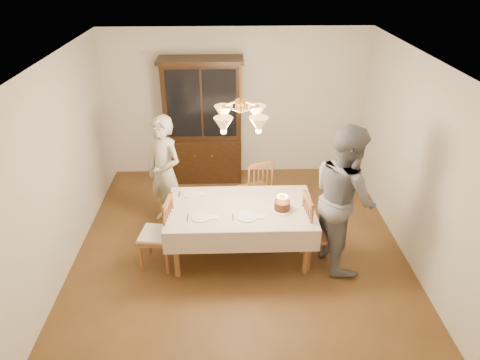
{
  "coord_description": "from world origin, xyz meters",
  "views": [
    {
      "loc": [
        -0.15,
        -4.68,
        3.74
      ],
      "look_at": [
        0.0,
        0.2,
        1.05
      ],
      "focal_mm": 32.0,
      "sensor_mm": 36.0,
      "label": 1
    }
  ],
  "objects_px": {
    "dining_table": "(240,212)",
    "chair_far_side": "(255,191)",
    "china_hutch": "(203,124)",
    "elderly_woman": "(165,172)",
    "birthday_cake": "(282,206)"
  },
  "relations": [
    {
      "from": "chair_far_side",
      "to": "dining_table",
      "type": "bearing_deg",
      "value": -105.0
    },
    {
      "from": "elderly_woman",
      "to": "birthday_cake",
      "type": "relative_size",
      "value": 5.65
    },
    {
      "from": "birthday_cake",
      "to": "dining_table",
      "type": "bearing_deg",
      "value": 171.37
    },
    {
      "from": "dining_table",
      "to": "birthday_cake",
      "type": "relative_size",
      "value": 6.33
    },
    {
      "from": "dining_table",
      "to": "elderly_woman",
      "type": "distance_m",
      "value": 1.37
    },
    {
      "from": "china_hutch",
      "to": "chair_far_side",
      "type": "relative_size",
      "value": 2.16
    },
    {
      "from": "dining_table",
      "to": "chair_far_side",
      "type": "height_order",
      "value": "chair_far_side"
    },
    {
      "from": "dining_table",
      "to": "china_hutch",
      "type": "bearing_deg",
      "value": 104.25
    },
    {
      "from": "birthday_cake",
      "to": "china_hutch",
      "type": "bearing_deg",
      "value": 115.24
    },
    {
      "from": "elderly_woman",
      "to": "birthday_cake",
      "type": "bearing_deg",
      "value": 10.51
    },
    {
      "from": "dining_table",
      "to": "chair_far_side",
      "type": "relative_size",
      "value": 1.9
    },
    {
      "from": "dining_table",
      "to": "china_hutch",
      "type": "xyz_separation_m",
      "value": [
        -0.57,
        2.25,
        0.36
      ]
    },
    {
      "from": "dining_table",
      "to": "chair_far_side",
      "type": "distance_m",
      "value": 1.01
    },
    {
      "from": "china_hutch",
      "to": "birthday_cake",
      "type": "relative_size",
      "value": 7.2
    },
    {
      "from": "birthday_cake",
      "to": "elderly_woman",
      "type": "bearing_deg",
      "value": 150.05
    }
  ]
}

